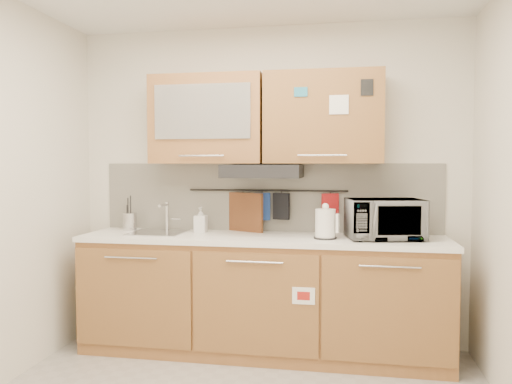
% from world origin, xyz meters
% --- Properties ---
extents(wall_back, '(3.20, 0.00, 3.20)m').
position_xyz_m(wall_back, '(0.00, 1.50, 1.30)').
color(wall_back, silver).
rests_on(wall_back, ground).
extents(base_cabinet, '(2.80, 0.64, 0.88)m').
position_xyz_m(base_cabinet, '(0.00, 1.19, 0.41)').
color(base_cabinet, '#AC6C3D').
rests_on(base_cabinet, floor).
extents(countertop, '(2.82, 0.62, 0.04)m').
position_xyz_m(countertop, '(0.00, 1.19, 0.90)').
color(countertop, white).
rests_on(countertop, base_cabinet).
extents(backsplash, '(2.80, 0.02, 0.56)m').
position_xyz_m(backsplash, '(0.00, 1.49, 1.20)').
color(backsplash, silver).
rests_on(backsplash, countertop).
extents(upper_cabinets, '(1.82, 0.37, 0.70)m').
position_xyz_m(upper_cabinets, '(-0.00, 1.32, 1.83)').
color(upper_cabinets, '#AC6C3D').
rests_on(upper_cabinets, wall_back).
extents(range_hood, '(0.60, 0.46, 0.10)m').
position_xyz_m(range_hood, '(0.00, 1.25, 1.42)').
color(range_hood, black).
rests_on(range_hood, upper_cabinets).
extents(sink, '(0.42, 0.40, 0.26)m').
position_xyz_m(sink, '(-0.85, 1.21, 0.92)').
color(sink, silver).
rests_on(sink, countertop).
extents(utensil_rail, '(1.30, 0.02, 0.02)m').
position_xyz_m(utensil_rail, '(0.00, 1.45, 1.26)').
color(utensil_rail, black).
rests_on(utensil_rail, backsplash).
extents(utensil_crock, '(0.14, 0.14, 0.29)m').
position_xyz_m(utensil_crock, '(-1.15, 1.33, 1.00)').
color(utensil_crock, '#B6B5BA').
rests_on(utensil_crock, countertop).
extents(kettle, '(0.20, 0.19, 0.27)m').
position_xyz_m(kettle, '(0.49, 1.14, 1.03)').
color(kettle, white).
rests_on(kettle, countertop).
extents(toaster, '(0.30, 0.23, 0.20)m').
position_xyz_m(toaster, '(0.88, 1.16, 1.02)').
color(toaster, black).
rests_on(toaster, countertop).
extents(microwave, '(0.60, 0.47, 0.30)m').
position_xyz_m(microwave, '(0.92, 1.19, 1.07)').
color(microwave, '#999999').
rests_on(microwave, countertop).
extents(soap_bottle, '(0.09, 0.10, 0.21)m').
position_xyz_m(soap_bottle, '(-0.52, 1.30, 1.02)').
color(soap_bottle, '#999999').
rests_on(soap_bottle, countertop).
extents(cutting_board, '(0.36, 0.19, 0.48)m').
position_xyz_m(cutting_board, '(-0.20, 1.44, 1.00)').
color(cutting_board, brown).
rests_on(cutting_board, utensil_rail).
extents(oven_mitt, '(0.14, 0.08, 0.22)m').
position_xyz_m(oven_mitt, '(-0.04, 1.44, 1.13)').
color(oven_mitt, navy).
rests_on(oven_mitt, utensil_rail).
extents(dark_pouch, '(0.14, 0.08, 0.22)m').
position_xyz_m(dark_pouch, '(0.12, 1.44, 1.13)').
color(dark_pouch, black).
rests_on(dark_pouch, utensil_rail).
extents(pot_holder, '(0.14, 0.08, 0.17)m').
position_xyz_m(pot_holder, '(0.51, 1.44, 1.15)').
color(pot_holder, '#AB161A').
rests_on(pot_holder, utensil_rail).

